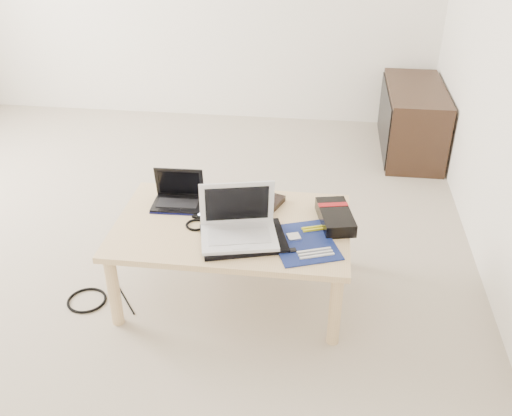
# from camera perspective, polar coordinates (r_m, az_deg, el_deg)

# --- Properties ---
(ground) EXTENTS (4.00, 4.00, 0.00)m
(ground) POSITION_cam_1_polar(r_m,az_deg,el_deg) (3.39, -13.56, -3.02)
(ground) COLOR beige
(ground) RESTS_ON ground
(coffee_table) EXTENTS (1.10, 0.70, 0.40)m
(coffee_table) POSITION_cam_1_polar(r_m,az_deg,el_deg) (2.71, -2.39, -2.46)
(coffee_table) COLOR #DCB885
(coffee_table) RESTS_ON ground
(media_cabinet) EXTENTS (0.41, 0.90, 0.50)m
(media_cabinet) POSITION_cam_1_polar(r_m,az_deg,el_deg) (4.41, 15.27, 8.50)
(media_cabinet) COLOR #352015
(media_cabinet) RESTS_ON ground
(book) EXTENTS (0.38, 0.35, 0.03)m
(book) POSITION_cam_1_polar(r_m,az_deg,el_deg) (2.82, -0.97, 0.56)
(book) COLOR black
(book) RESTS_ON coffee_table
(netbook) EXTENTS (0.25, 0.19, 0.18)m
(netbook) POSITION_cam_1_polar(r_m,az_deg,el_deg) (2.85, -7.79, 1.09)
(netbook) COLOR black
(netbook) RESTS_ON coffee_table
(tablet) EXTENTS (0.27, 0.23, 0.01)m
(tablet) POSITION_cam_1_polar(r_m,az_deg,el_deg) (2.76, -3.45, -0.49)
(tablet) COLOR black
(tablet) RESTS_ON coffee_table
(remote) EXTENTS (0.10, 0.25, 0.02)m
(remote) POSITION_cam_1_polar(r_m,az_deg,el_deg) (2.67, 0.41, -1.50)
(remote) COLOR silver
(remote) RESTS_ON coffee_table
(neoprene_sleeve) EXTENTS (0.43, 0.36, 0.02)m
(neoprene_sleeve) POSITION_cam_1_polar(r_m,az_deg,el_deg) (2.56, -1.27, -3.09)
(neoprene_sleeve) COLOR black
(neoprene_sleeve) RESTS_ON coffee_table
(white_laptop) EXTENTS (0.38, 0.31, 0.24)m
(white_laptop) POSITION_cam_1_polar(r_m,az_deg,el_deg) (2.54, -1.78, -1.77)
(white_laptop) COLOR white
(white_laptop) RESTS_ON neoprene_sleeve
(motherboard) EXTENTS (0.36, 0.40, 0.02)m
(motherboard) POSITION_cam_1_polar(r_m,az_deg,el_deg) (2.55, 4.83, -3.44)
(motherboard) COLOR #0D1857
(motherboard) RESTS_ON coffee_table
(gpu_box) EXTENTS (0.20, 0.31, 0.06)m
(gpu_box) POSITION_cam_1_polar(r_m,az_deg,el_deg) (2.70, 7.93, -0.87)
(gpu_box) COLOR black
(gpu_box) RESTS_ON coffee_table
(cable_coil) EXTENTS (0.13, 0.13, 0.01)m
(cable_coil) POSITION_cam_1_polar(r_m,az_deg,el_deg) (2.68, -6.01, -1.69)
(cable_coil) COLOR black
(cable_coil) RESTS_ON coffee_table
(floor_cable_coil) EXTENTS (0.23, 0.23, 0.01)m
(floor_cable_coil) POSITION_cam_1_polar(r_m,az_deg,el_deg) (2.96, -16.56, -8.84)
(floor_cable_coil) COLOR black
(floor_cable_coil) RESTS_ON ground
(floor_cable_trail) EXTENTS (0.24, 0.32, 0.01)m
(floor_cable_trail) POSITION_cam_1_polar(r_m,az_deg,el_deg) (2.98, -13.33, -8.15)
(floor_cable_trail) COLOR black
(floor_cable_trail) RESTS_ON ground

